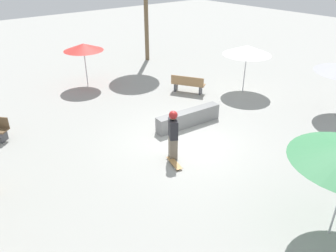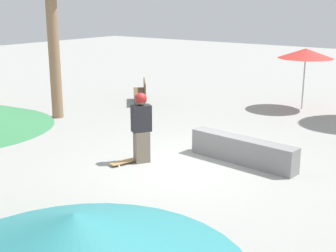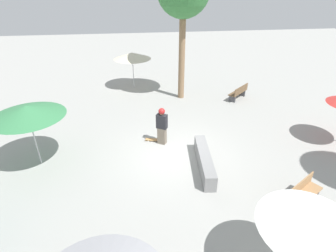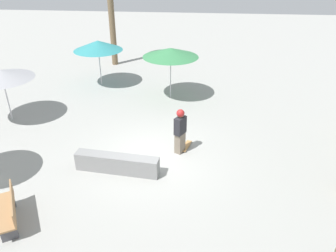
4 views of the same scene
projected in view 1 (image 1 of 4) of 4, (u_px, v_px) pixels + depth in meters
The scene contains 7 objects.
ground_plane at pixel (185, 144), 11.54m from camera, with size 60.00×60.00×0.00m, color #9E9E99.
skater_main at pixel (173, 133), 10.36m from camera, with size 0.51×0.44×1.69m.
skateboard at pixel (174, 163), 10.41m from camera, with size 0.82×0.41×0.07m.
concrete_ledge at pixel (188, 118), 12.70m from camera, with size 0.70×2.80×0.62m.
bench_near at pixel (188, 84), 15.67m from camera, with size 1.60×1.20×0.85m.
shade_umbrella_white at pixel (247, 50), 15.10m from camera, with size 2.26×2.26×2.25m.
shade_umbrella_red at pixel (83, 47), 15.75m from camera, with size 1.92×1.92×2.15m.
Camera 1 is at (7.28, -6.76, 5.94)m, focal length 35.00 mm.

